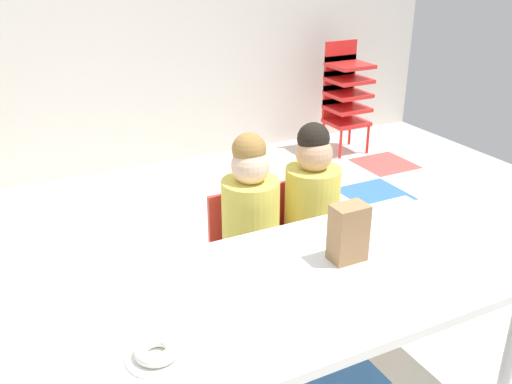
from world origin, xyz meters
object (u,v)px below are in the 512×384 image
(kid_chair_red_stack, at_px, (345,91))
(paper_bag_brown, at_px, (348,233))
(seated_child_near_camera, at_px, (250,212))
(donut_powdered_on_plate, at_px, (157,350))
(paper_plate_near_edge, at_px, (157,357))
(seated_child_middle_seat, at_px, (311,198))
(craft_table, at_px, (271,301))

(kid_chair_red_stack, xyz_separation_m, paper_bag_brown, (-1.66, -2.35, 0.18))
(seated_child_near_camera, height_order, donut_powdered_on_plate, seated_child_near_camera)
(kid_chair_red_stack, distance_m, donut_powdered_on_plate, 3.55)
(paper_plate_near_edge, bearing_deg, donut_powdered_on_plate, 0.00)
(kid_chair_red_stack, height_order, paper_bag_brown, kid_chair_red_stack)
(seated_child_middle_seat, xyz_separation_m, paper_plate_near_edge, (-1.01, -0.78, 0.03))
(craft_table, xyz_separation_m, seated_child_near_camera, (0.23, 0.63, 0.02))
(seated_child_near_camera, xyz_separation_m, paper_bag_brown, (0.12, -0.58, 0.14))
(seated_child_middle_seat, bearing_deg, donut_powdered_on_plate, -142.16)
(paper_plate_near_edge, bearing_deg, kid_chair_red_stack, 46.08)
(craft_table, height_order, seated_child_near_camera, seated_child_near_camera)
(seated_child_middle_seat, distance_m, paper_plate_near_edge, 1.28)
(craft_table, xyz_separation_m, kid_chair_red_stack, (2.01, 2.40, -0.02))
(craft_table, distance_m, kid_chair_red_stack, 3.13)
(paper_bag_brown, distance_m, donut_powdered_on_plate, 0.83)
(paper_bag_brown, bearing_deg, craft_table, -171.63)
(paper_bag_brown, height_order, donut_powdered_on_plate, paper_bag_brown)
(seated_child_middle_seat, relative_size, paper_plate_near_edge, 5.10)
(craft_table, distance_m, donut_powdered_on_plate, 0.48)
(paper_bag_brown, bearing_deg, paper_plate_near_edge, -165.51)
(seated_child_middle_seat, distance_m, paper_bag_brown, 0.63)
(craft_table, bearing_deg, paper_plate_near_edge, -161.00)
(seated_child_near_camera, relative_size, paper_plate_near_edge, 5.10)
(paper_bag_brown, xyz_separation_m, paper_plate_near_edge, (-0.80, -0.21, -0.11))
(paper_plate_near_edge, height_order, donut_powdered_on_plate, donut_powdered_on_plate)
(craft_table, height_order, donut_powdered_on_plate, donut_powdered_on_plate)
(seated_child_near_camera, height_order, paper_plate_near_edge, seated_child_near_camera)
(donut_powdered_on_plate, bearing_deg, kid_chair_red_stack, 46.08)
(paper_bag_brown, bearing_deg, donut_powdered_on_plate, -165.51)
(paper_bag_brown, bearing_deg, seated_child_middle_seat, 70.00)
(seated_child_near_camera, xyz_separation_m, donut_powdered_on_plate, (-0.68, -0.78, 0.06))
(craft_table, height_order, kid_chair_red_stack, kid_chair_red_stack)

